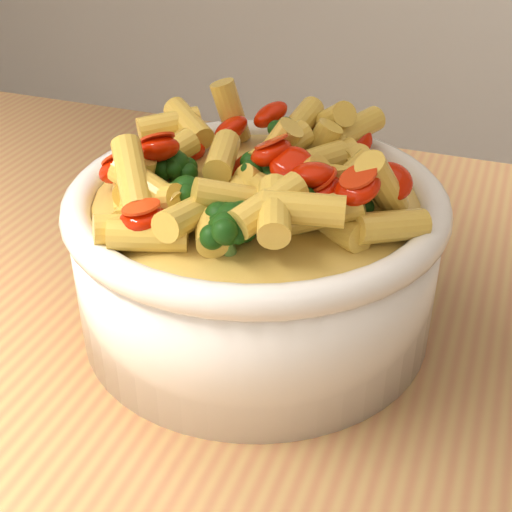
% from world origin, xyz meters
% --- Properties ---
extents(table, '(1.20, 0.80, 0.90)m').
position_xyz_m(table, '(0.00, 0.00, 0.80)').
color(table, '#A87E48').
rests_on(table, ground).
extents(serving_bowl, '(0.27, 0.27, 0.12)m').
position_xyz_m(serving_bowl, '(-0.03, 0.03, 0.96)').
color(serving_bowl, white).
rests_on(serving_bowl, table).
extents(pasta_salad, '(0.21, 0.21, 0.05)m').
position_xyz_m(pasta_salad, '(-0.03, 0.03, 1.03)').
color(pasta_salad, '#FFDD50').
rests_on(pasta_salad, serving_bowl).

